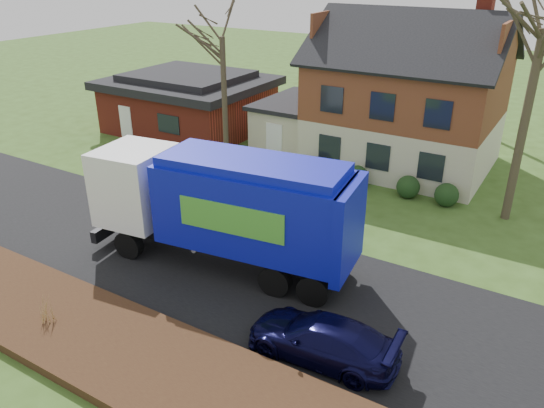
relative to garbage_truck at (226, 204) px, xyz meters
The scene contains 10 objects.
ground 2.48m from the garbage_truck, 102.97° to the right, with size 120.00×120.00×0.00m, color #334D19.
road 2.47m from the garbage_truck, 102.97° to the right, with size 80.00×7.00×0.02m, color black.
mulch_verge 6.09m from the garbage_truck, 90.78° to the right, with size 80.00×3.50×0.30m, color black.
main_house 13.74m from the garbage_truck, 84.06° to the left, with size 12.95×8.95×9.26m.
ranch_house 17.51m from the garbage_truck, 133.63° to the left, with size 9.80×8.20×3.70m.
garbage_truck is the anchor object (origin of this frame).
silver_sedan 6.79m from the garbage_truck, 151.92° to the left, with size 1.42×4.08×1.34m, color #A2A4A9.
navy_wagon 6.16m from the garbage_truck, 27.93° to the right, with size 1.78×4.37×1.27m, color black.
tree_front_west 11.43m from the garbage_truck, 125.97° to the left, with size 3.19×3.19×9.47m.
grass_clump_mid 6.69m from the garbage_truck, 112.66° to the right, with size 0.32×0.26×0.90m.
Camera 1 is at (10.20, -13.29, 10.33)m, focal length 35.00 mm.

